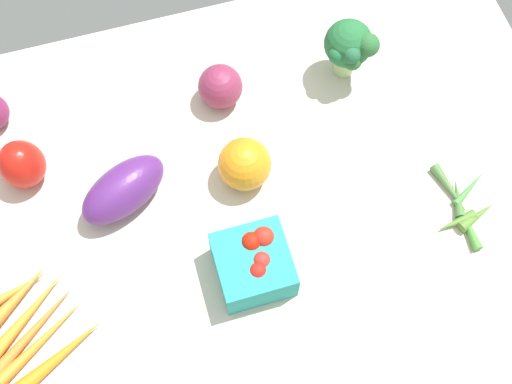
% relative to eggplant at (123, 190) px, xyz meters
% --- Properties ---
extents(tablecloth, '(1.04, 0.76, 0.02)m').
position_rel_eggplant_xyz_m(tablecloth, '(0.19, -0.05, -0.05)').
color(tablecloth, beige).
rests_on(tablecloth, ground).
extents(eggplant, '(0.16, 0.13, 0.07)m').
position_rel_eggplant_xyz_m(eggplant, '(0.00, 0.00, 0.00)').
color(eggplant, '#582673').
rests_on(eggplant, tablecloth).
extents(carrot_bunch, '(0.21, 0.20, 0.03)m').
position_rel_eggplant_xyz_m(carrot_bunch, '(-0.18, -0.16, -0.02)').
color(carrot_bunch, orange).
rests_on(carrot_bunch, tablecloth).
extents(okra_pile, '(0.12, 0.15, 0.02)m').
position_rel_eggplant_xyz_m(okra_pile, '(0.49, -0.16, -0.03)').
color(okra_pile, '#558031').
rests_on(okra_pile, tablecloth).
extents(bell_pepper_red, '(0.08, 0.08, 0.08)m').
position_rel_eggplant_xyz_m(bell_pepper_red, '(-0.14, 0.08, 0.01)').
color(bell_pepper_red, red).
rests_on(bell_pepper_red, tablecloth).
extents(heirloom_tomato_orange, '(0.08, 0.08, 0.08)m').
position_rel_eggplant_xyz_m(heirloom_tomato_orange, '(0.19, -0.01, 0.00)').
color(heirloom_tomato_orange, orange).
rests_on(heirloom_tomato_orange, tablecloth).
extents(red_onion_near_basket, '(0.07, 0.07, 0.07)m').
position_rel_eggplant_xyz_m(red_onion_near_basket, '(0.19, 0.14, -0.00)').
color(red_onion_near_basket, '#852B4B').
rests_on(red_onion_near_basket, tablecloth).
extents(berry_basket, '(0.10, 0.10, 0.08)m').
position_rel_eggplant_xyz_m(berry_basket, '(0.16, -0.17, -0.00)').
color(berry_basket, teal).
rests_on(berry_basket, tablecloth).
extents(broccoli_head, '(0.08, 0.09, 0.11)m').
position_rel_eggplant_xyz_m(broccoli_head, '(0.40, 0.13, 0.04)').
color(broccoli_head, '#A9C986').
rests_on(broccoli_head, tablecloth).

